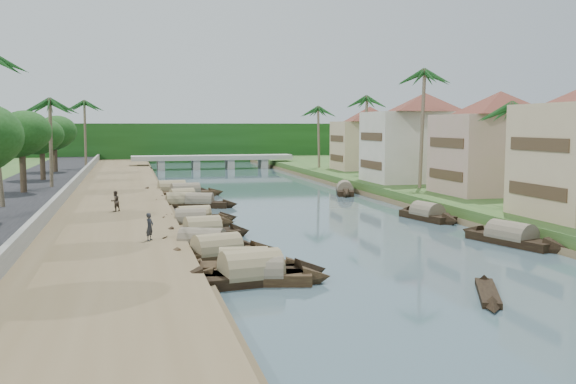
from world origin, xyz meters
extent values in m
plane|color=#3E555D|center=(0.00, 0.00, 0.00)|extent=(220.00, 220.00, 0.00)
cube|color=brown|center=(-16.00, 20.00, 0.40)|extent=(10.00, 180.00, 0.80)
cube|color=#2D5321|center=(19.00, 20.00, 0.60)|extent=(16.00, 180.00, 1.20)
cube|color=black|center=(-24.50, 20.00, 0.70)|extent=(8.00, 180.00, 1.40)
cube|color=slate|center=(-20.20, 20.00, 1.35)|extent=(0.40, 180.00, 1.10)
cube|color=#143A10|center=(0.00, 95.00, 4.00)|extent=(120.00, 4.00, 8.00)
cube|color=#143A10|center=(0.00, 100.00, 4.00)|extent=(120.00, 4.00, 8.00)
cube|color=#143A10|center=(0.00, 105.00, 4.00)|extent=(120.00, 4.00, 8.00)
cube|color=#9B9B91|center=(0.00, 72.00, 2.00)|extent=(28.00, 4.00, 0.80)
cube|color=#9B9B91|center=(-9.00, 72.00, 0.90)|extent=(1.20, 3.50, 1.80)
cube|color=#9B9B91|center=(-3.00, 72.00, 0.90)|extent=(1.20, 3.50, 1.80)
cube|color=#9B9B91|center=(3.00, 72.00, 0.90)|extent=(1.20, 3.50, 1.80)
cube|color=#9B9B91|center=(9.00, 72.00, 0.90)|extent=(1.20, 3.50, 1.80)
cube|color=#44311F|center=(12.95, -2.00, 3.20)|extent=(0.10, 6.40, 0.90)
cube|color=#44311F|center=(12.95, -2.00, 6.40)|extent=(0.10, 6.40, 0.90)
cube|color=tan|center=(20.00, 14.00, 4.95)|extent=(11.00, 8.00, 7.50)
pyramid|color=brown|center=(20.00, 14.00, 9.80)|extent=(14.11, 14.11, 2.20)
cube|color=#44311F|center=(14.45, 14.00, 3.08)|extent=(0.10, 6.40, 0.90)
cube|color=#44311F|center=(14.45, 14.00, 6.08)|extent=(0.10, 6.40, 0.90)
cube|color=beige|center=(19.00, 28.00, 5.20)|extent=(13.00, 8.00, 8.00)
pyramid|color=brown|center=(19.00, 28.00, 10.30)|extent=(15.59, 15.59, 2.20)
cube|color=#44311F|center=(12.45, 28.00, 3.20)|extent=(0.10, 6.40, 0.90)
cube|color=#44311F|center=(12.45, 28.00, 6.40)|extent=(0.10, 6.40, 0.90)
cube|color=tan|center=(20.00, 48.00, 4.70)|extent=(10.00, 7.00, 7.00)
pyramid|color=brown|center=(20.00, 48.00, 9.30)|extent=(12.62, 12.62, 2.20)
cube|color=#44311F|center=(14.95, 48.00, 2.95)|extent=(0.10, 5.60, 0.90)
cube|color=#44311F|center=(14.95, 48.00, 5.75)|extent=(0.10, 5.60, 0.90)
cube|color=black|center=(-8.28, -10.36, 0.20)|extent=(5.46, 2.80, 0.70)
cone|color=black|center=(-5.46, -11.04, 0.28)|extent=(1.80, 1.77, 1.63)
cone|color=black|center=(-11.10, -9.68, 0.28)|extent=(1.80, 1.77, 1.63)
cylinder|color=#726C55|center=(-8.28, -10.36, 0.58)|extent=(4.27, 2.58, 1.69)
cube|color=black|center=(-8.62, -10.19, 0.20)|extent=(6.26, 3.00, 0.70)
cone|color=black|center=(-5.32, -9.70, 0.28)|extent=(2.02, 2.17, 2.12)
cone|color=black|center=(-11.92, -10.68, 0.28)|extent=(2.02, 2.17, 2.12)
cylinder|color=#847854|center=(-8.62, -10.19, 0.58)|extent=(4.87, 2.88, 2.23)
cube|color=black|center=(-8.62, -8.15, 0.20)|extent=(5.53, 2.47, 0.70)
cone|color=black|center=(-5.69, -8.61, 0.28)|extent=(1.74, 1.72, 1.67)
cone|color=black|center=(-11.54, -7.70, 0.28)|extent=(1.74, 1.72, 1.67)
cylinder|color=#847854|center=(-8.62, -8.15, 0.58)|extent=(4.29, 2.34, 1.73)
cube|color=black|center=(-10.08, -1.83, 0.20)|extent=(5.83, 3.87, 0.70)
cone|color=black|center=(-7.24, -3.08, 0.28)|extent=(2.11, 2.11, 1.78)
cone|color=black|center=(-12.92, -0.59, 0.28)|extent=(2.11, 2.11, 1.78)
cylinder|color=#726C55|center=(-10.08, -1.83, 0.58)|extent=(4.65, 3.41, 1.85)
cube|color=black|center=(-9.50, -4.31, 0.20)|extent=(5.78, 3.19, 0.70)
cone|color=black|center=(-6.55, -3.54, 0.28)|extent=(1.96, 2.02, 1.85)
cone|color=black|center=(-12.45, -5.08, 0.28)|extent=(1.96, 2.02, 1.85)
cylinder|color=#847854|center=(-9.50, -4.31, 0.58)|extent=(4.55, 2.93, 1.94)
cube|color=black|center=(-9.52, 2.80, 0.20)|extent=(5.14, 2.54, 0.70)
cone|color=black|center=(-6.81, 3.16, 0.28)|extent=(1.67, 1.89, 1.87)
cone|color=black|center=(-12.24, 2.44, 0.28)|extent=(1.67, 1.89, 1.87)
cylinder|color=#847854|center=(-9.52, 2.80, 0.58)|extent=(4.00, 2.46, 1.98)
cube|color=black|center=(-9.83, 7.86, 0.20)|extent=(4.99, 2.32, 0.70)
cone|color=black|center=(-7.18, 7.52, 0.28)|extent=(1.59, 1.72, 1.70)
cone|color=black|center=(-12.48, 8.20, 0.28)|extent=(1.59, 1.72, 1.70)
cylinder|color=#726C55|center=(-9.83, 7.86, 0.58)|extent=(3.87, 2.24, 1.79)
cube|color=black|center=(-9.41, 9.71, 0.20)|extent=(5.32, 2.18, 0.70)
cone|color=black|center=(-6.55, 10.03, 0.28)|extent=(1.64, 1.62, 1.63)
cone|color=black|center=(-12.26, 9.40, 0.28)|extent=(1.64, 1.62, 1.63)
cylinder|color=#847854|center=(-9.41, 9.71, 0.58)|extent=(4.11, 2.12, 1.69)
cube|color=black|center=(-9.32, 9.52, 0.20)|extent=(4.49, 2.01, 0.70)
cone|color=black|center=(-6.91, 9.30, 0.28)|extent=(1.41, 1.57, 1.60)
cone|color=black|center=(-11.73, 9.74, 0.28)|extent=(1.41, 1.57, 1.60)
cylinder|color=#847854|center=(-9.32, 9.52, 0.58)|extent=(3.47, 1.98, 1.69)
cube|color=black|center=(-7.94, 19.53, 0.20)|extent=(5.55, 3.17, 0.70)
cone|color=black|center=(-5.13, 18.60, 0.28)|extent=(1.89, 1.83, 1.60)
cone|color=black|center=(-10.74, 20.45, 0.28)|extent=(1.89, 1.83, 1.60)
cylinder|color=#726C55|center=(-7.94, 19.53, 0.58)|extent=(4.37, 2.84, 1.65)
cube|color=black|center=(-9.79, 20.03, 0.20)|extent=(5.02, 1.66, 0.70)
cone|color=black|center=(-7.00, 20.02, 0.28)|extent=(1.45, 1.48, 1.64)
cone|color=black|center=(-12.57, 20.04, 0.28)|extent=(1.45, 1.48, 1.64)
cylinder|color=#847854|center=(-9.79, 20.03, 0.58)|extent=(3.83, 1.72, 1.71)
cube|color=black|center=(-9.23, 23.63, 0.20)|extent=(5.12, 2.74, 0.70)
cone|color=black|center=(-6.60, 24.25, 0.28)|extent=(1.72, 1.78, 1.66)
cone|color=black|center=(-11.86, 23.02, 0.28)|extent=(1.72, 1.78, 1.66)
cylinder|color=#847854|center=(-9.23, 23.63, 0.58)|extent=(4.01, 2.54, 1.73)
cube|color=black|center=(-8.44, 29.11, 0.20)|extent=(6.49, 2.66, 0.70)
cone|color=black|center=(-4.98, 29.62, 0.28)|extent=(1.99, 1.82, 1.78)
cone|color=black|center=(-11.90, 28.59, 0.28)|extent=(1.99, 1.82, 1.78)
cylinder|color=#726C55|center=(-8.44, 29.11, 0.58)|extent=(5.03, 2.51, 1.82)
cube|color=black|center=(-9.75, 31.29, 0.20)|extent=(6.32, 2.55, 0.70)
cone|color=black|center=(-6.34, 31.60, 0.28)|extent=(1.93, 1.96, 2.00)
cone|color=black|center=(-13.16, 30.98, 0.28)|extent=(1.93, 1.96, 2.00)
cylinder|color=#847854|center=(-9.75, 31.29, 0.58)|extent=(4.88, 2.50, 2.09)
cube|color=black|center=(9.73, -4.14, 0.20)|extent=(3.51, 6.60, 0.70)
cone|color=black|center=(8.74, -0.75, 0.28)|extent=(2.06, 2.18, 1.83)
cone|color=black|center=(10.72, -7.52, 0.28)|extent=(2.06, 2.18, 1.83)
cylinder|color=#726C55|center=(9.73, -4.14, 0.58)|extent=(3.16, 5.18, 1.87)
cube|color=black|center=(9.29, 7.13, 0.20)|extent=(2.81, 5.68, 0.70)
cone|color=black|center=(8.67, 10.09, 0.28)|extent=(1.84, 1.85, 1.73)
cone|color=black|center=(9.92, 4.17, 0.28)|extent=(1.84, 1.85, 1.73)
cylinder|color=#726C55|center=(9.29, 7.13, 0.58)|extent=(2.61, 4.44, 1.80)
cube|color=black|center=(9.18, 27.47, 0.20)|extent=(3.37, 6.32, 0.70)
cone|color=black|center=(10.13, 30.71, 0.28)|extent=(1.99, 2.09, 1.76)
cone|color=black|center=(8.24, 24.23, 0.28)|extent=(1.99, 2.09, 1.76)
cylinder|color=#726C55|center=(9.18, 27.47, 0.58)|extent=(3.04, 4.96, 1.81)
cube|color=black|center=(1.43, -15.05, 0.10)|extent=(2.76, 4.46, 0.35)
cone|color=black|center=(2.56, -12.75, 0.10)|extent=(1.25, 1.39, 0.83)
cone|color=black|center=(0.29, -17.36, 0.10)|extent=(1.25, 1.39, 0.83)
cube|color=black|center=(-8.74, -3.09, 0.10)|extent=(3.22, 0.95, 0.35)
cone|color=black|center=(-6.96, -2.95, 0.10)|extent=(0.84, 0.76, 0.70)
cone|color=black|center=(-10.52, -3.22, 0.10)|extent=(0.84, 0.76, 0.70)
cube|color=black|center=(-9.22, 19.43, 0.10)|extent=(3.54, 0.83, 0.35)
cone|color=black|center=(-7.25, 19.36, 0.10)|extent=(0.90, 0.73, 0.70)
cone|color=black|center=(-11.20, 19.51, 0.10)|extent=(0.90, 0.73, 0.70)
cylinder|color=#73634D|center=(16.00, 6.26, 5.32)|extent=(0.70, 0.36, 8.25)
sphere|color=#174719|center=(16.00, 6.26, 9.28)|extent=(3.20, 3.20, 3.20)
cylinder|color=#73634D|center=(15.00, 20.42, 7.28)|extent=(0.63, 0.36, 12.16)
sphere|color=#174719|center=(15.00, 20.42, 13.11)|extent=(3.20, 3.20, 3.20)
cylinder|color=#73634D|center=(16.00, 39.81, 6.33)|extent=(0.92, 0.36, 10.26)
sphere|color=#174719|center=(16.00, 39.81, 11.25)|extent=(3.20, 3.20, 3.20)
cylinder|color=#73634D|center=(-22.00, 28.45, 5.83)|extent=(0.49, 0.36, 8.87)
sphere|color=#174719|center=(-22.00, 28.45, 10.09)|extent=(3.20, 3.20, 3.20)
cylinder|color=#73634D|center=(14.00, 53.74, 5.81)|extent=(0.58, 0.36, 9.23)
sphere|color=#174719|center=(14.00, 53.74, 10.24)|extent=(3.20, 3.20, 3.20)
cylinder|color=#73634D|center=(-20.50, 58.45, 6.29)|extent=(0.42, 0.36, 9.78)
sphere|color=#174719|center=(-20.50, 58.45, 10.98)|extent=(3.20, 3.20, 3.20)
cylinder|color=#493B2A|center=(-24.00, 23.79, 3.23)|extent=(0.60, 0.60, 3.75)
ellipsoid|color=#143A10|center=(-24.00, 23.79, 6.81)|extent=(4.78, 4.78, 3.93)
cylinder|color=#493B2A|center=(-24.00, 38.00, 3.06)|extent=(0.60, 0.60, 3.40)
ellipsoid|color=#143A10|center=(-24.00, 38.00, 6.31)|extent=(4.42, 4.42, 3.63)
cylinder|color=#493B2A|center=(-24.00, 51.10, 3.14)|extent=(0.60, 0.60, 3.57)
ellipsoid|color=#143A10|center=(-24.00, 51.10, 6.55)|extent=(5.16, 5.16, 4.24)
cylinder|color=#493B2A|center=(24.00, 29.09, 3.03)|extent=(0.60, 0.60, 3.74)
ellipsoid|color=#143A10|center=(24.00, 29.09, 6.60)|extent=(4.71, 4.71, 3.88)
imported|color=#25262C|center=(-13.17, -1.57, 1.63)|extent=(0.65, 0.73, 1.67)
imported|color=#392F28|center=(-15.45, 12.47, 1.63)|extent=(1.02, 1.00, 1.65)
camera|label=1|loc=(-14.26, -40.53, 7.74)|focal=40.00mm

